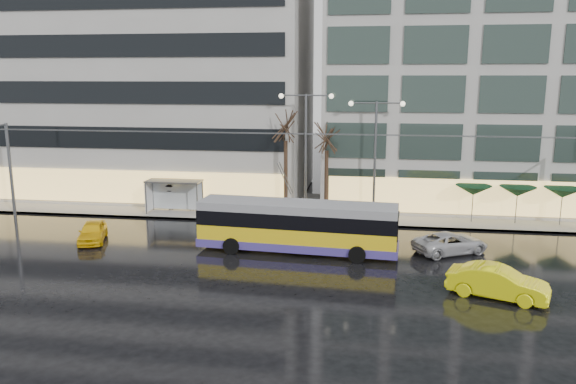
% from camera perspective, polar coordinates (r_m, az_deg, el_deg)
% --- Properties ---
extents(ground, '(140.00, 140.00, 0.00)m').
position_cam_1_polar(ground, '(32.02, -4.05, -7.34)').
color(ground, black).
rests_on(ground, ground).
extents(sidewalk, '(80.00, 10.00, 0.15)m').
position_cam_1_polar(sidewalk, '(44.99, 2.23, -1.57)').
color(sidewalk, gray).
rests_on(sidewalk, ground).
extents(kerb, '(80.00, 0.10, 0.15)m').
position_cam_1_polar(kerb, '(40.22, 1.48, -3.19)').
color(kerb, slate).
rests_on(kerb, ground).
extents(building_left, '(34.00, 14.00, 22.00)m').
position_cam_1_polar(building_left, '(53.51, -17.05, 12.03)').
color(building_left, '#A3A19C').
rests_on(building_left, sidewalk).
extents(building_right, '(32.00, 14.00, 25.00)m').
position_cam_1_polar(building_right, '(50.14, 23.30, 13.36)').
color(building_right, '#A3A19C').
rests_on(building_right, sidewalk).
extents(trolleybus, '(12.08, 5.05, 5.53)m').
position_cam_1_polar(trolleybus, '(33.67, 0.93, -3.67)').
color(trolleybus, yellow).
rests_on(trolleybus, ground).
extents(catenary, '(42.24, 5.12, 7.00)m').
position_cam_1_polar(catenary, '(38.38, -0.17, 2.47)').
color(catenary, '#595B60').
rests_on(catenary, ground).
extents(bus_shelter, '(4.20, 1.60, 2.51)m').
position_cam_1_polar(bus_shelter, '(43.74, -11.87, 0.32)').
color(bus_shelter, '#595B60').
rests_on(bus_shelter, sidewalk).
extents(street_lamp_near, '(3.96, 0.36, 9.03)m').
position_cam_1_polar(street_lamp_near, '(40.83, 1.82, 5.49)').
color(street_lamp_near, '#595B60').
rests_on(street_lamp_near, sidewalk).
extents(street_lamp_far, '(3.96, 0.36, 8.53)m').
position_cam_1_polar(street_lamp_far, '(40.61, 8.87, 4.93)').
color(street_lamp_far, '#595B60').
rests_on(street_lamp_far, sidewalk).
extents(tree_a, '(3.20, 3.20, 8.40)m').
position_cam_1_polar(tree_a, '(41.12, -0.23, 7.08)').
color(tree_a, black).
rests_on(tree_a, sidewalk).
extents(tree_b, '(3.20, 3.20, 7.70)m').
position_cam_1_polar(tree_b, '(41.04, 3.98, 6.08)').
color(tree_b, black).
rests_on(tree_b, sidewalk).
extents(parasol_a, '(2.50, 2.50, 2.65)m').
position_cam_1_polar(parasol_a, '(41.98, 18.32, 0.17)').
color(parasol_a, '#595B60').
rests_on(parasol_a, sidewalk).
extents(parasol_b, '(2.50, 2.50, 2.65)m').
position_cam_1_polar(parasol_b, '(42.62, 22.29, 0.05)').
color(parasol_b, '#595B60').
rests_on(parasol_b, sidewalk).
extents(parasol_c, '(2.50, 2.50, 2.65)m').
position_cam_1_polar(parasol_c, '(43.45, 26.13, -0.07)').
color(parasol_c, '#595B60').
rests_on(parasol_c, sidewalk).
extents(taxi_a, '(2.68, 4.11, 1.30)m').
position_cam_1_polar(taxi_a, '(38.12, -19.24, -3.82)').
color(taxi_a, yellow).
rests_on(taxi_a, ground).
extents(taxi_b, '(4.94, 3.17, 1.54)m').
position_cam_1_polar(taxi_b, '(28.95, 20.52, -8.59)').
color(taxi_b, '#FFFB0D').
rests_on(taxi_b, ground).
extents(sedan_silver, '(5.02, 4.00, 1.27)m').
position_cam_1_polar(sedan_silver, '(35.08, 16.18, -4.98)').
color(sedan_silver, silver).
rests_on(sedan_silver, ground).
extents(pedestrian_a, '(1.13, 1.15, 2.19)m').
position_cam_1_polar(pedestrian_a, '(44.08, -9.83, 0.06)').
color(pedestrian_a, black).
rests_on(pedestrian_a, sidewalk).
extents(pedestrian_b, '(0.95, 0.94, 1.54)m').
position_cam_1_polar(pedestrian_b, '(41.88, -7.00, -1.47)').
color(pedestrian_b, black).
rests_on(pedestrian_b, sidewalk).
extents(pedestrian_c, '(1.17, 0.90, 2.11)m').
position_cam_1_polar(pedestrian_c, '(44.65, -11.84, -0.36)').
color(pedestrian_c, black).
rests_on(pedestrian_c, sidewalk).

